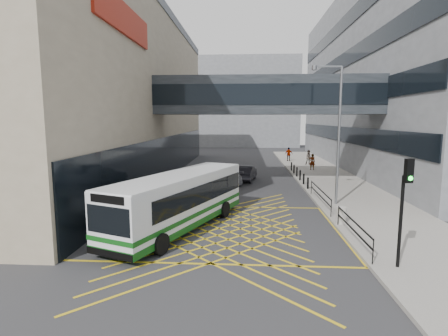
% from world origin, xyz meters
% --- Properties ---
extents(ground, '(120.00, 120.00, 0.00)m').
position_xyz_m(ground, '(0.00, 0.00, 0.00)').
color(ground, '#333335').
extents(building_whsmith, '(24.17, 42.00, 16.00)m').
position_xyz_m(building_whsmith, '(-17.98, 16.00, 8.00)').
color(building_whsmith, tan).
rests_on(building_whsmith, ground).
extents(building_far, '(28.00, 16.00, 18.00)m').
position_xyz_m(building_far, '(-2.00, 60.00, 9.00)').
color(building_far, slate).
rests_on(building_far, ground).
extents(skybridge, '(20.00, 4.10, 3.00)m').
position_xyz_m(skybridge, '(3.00, 12.00, 7.50)').
color(skybridge, '#282E33').
rests_on(skybridge, ground).
extents(pavement, '(6.00, 54.00, 0.16)m').
position_xyz_m(pavement, '(9.00, 15.00, 0.08)').
color(pavement, gray).
rests_on(pavement, ground).
extents(box_junction, '(12.00, 9.00, 0.01)m').
position_xyz_m(box_junction, '(0.00, 0.00, 0.00)').
color(box_junction, gold).
rests_on(box_junction, ground).
extents(bus, '(5.92, 10.29, 2.85)m').
position_xyz_m(bus, '(-1.96, -0.07, 1.53)').
color(bus, silver).
rests_on(bus, ground).
extents(car_white, '(3.11, 4.89, 1.45)m').
position_xyz_m(car_white, '(-4.50, 1.44, 0.72)').
color(car_white, silver).
rests_on(car_white, ground).
extents(car_dark, '(2.44, 4.65, 1.39)m').
position_xyz_m(car_dark, '(1.38, 14.46, 0.69)').
color(car_dark, black).
rests_on(car_dark, ground).
extents(car_silver, '(3.67, 5.35, 1.54)m').
position_xyz_m(car_silver, '(-0.47, 12.75, 0.77)').
color(car_silver, gray).
rests_on(car_silver, ground).
extents(traffic_light, '(0.32, 0.49, 4.07)m').
position_xyz_m(traffic_light, '(7.04, -4.77, 2.81)').
color(traffic_light, black).
rests_on(traffic_light, pavement).
extents(street_lamp, '(1.98, 0.45, 8.71)m').
position_xyz_m(street_lamp, '(7.02, 5.13, 5.12)').
color(street_lamp, slate).
rests_on(street_lamp, pavement).
extents(litter_bin, '(0.51, 0.51, 0.88)m').
position_xyz_m(litter_bin, '(6.38, 0.80, 0.60)').
color(litter_bin, '#ADA89E').
rests_on(litter_bin, pavement).
extents(kerb_railings, '(0.05, 12.54, 1.00)m').
position_xyz_m(kerb_railings, '(6.15, 1.78, 0.88)').
color(kerb_railings, black).
rests_on(kerb_railings, pavement).
extents(bollards, '(0.14, 10.14, 0.90)m').
position_xyz_m(bollards, '(6.25, 15.00, 0.61)').
color(bollards, black).
rests_on(bollards, pavement).
extents(pedestrian_a, '(0.71, 0.53, 1.72)m').
position_xyz_m(pedestrian_a, '(8.55, 20.67, 1.02)').
color(pedestrian_a, gray).
rests_on(pedestrian_a, pavement).
extents(pedestrian_b, '(0.88, 0.55, 1.74)m').
position_xyz_m(pedestrian_b, '(8.96, 25.02, 1.03)').
color(pedestrian_b, gray).
rests_on(pedestrian_b, pavement).
extents(pedestrian_c, '(1.08, 0.57, 1.78)m').
position_xyz_m(pedestrian_c, '(7.00, 28.70, 1.05)').
color(pedestrian_c, gray).
rests_on(pedestrian_c, pavement).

